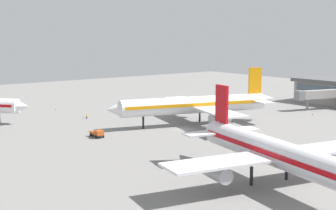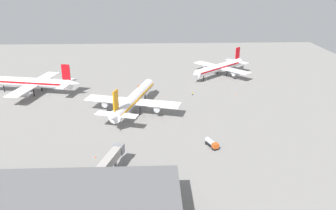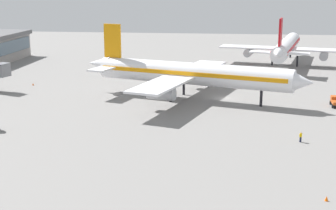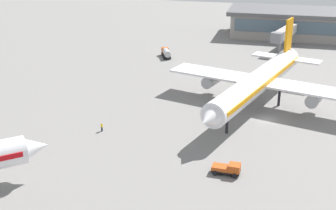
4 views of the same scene
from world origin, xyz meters
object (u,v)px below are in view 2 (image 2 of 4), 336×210
object	(u,v)px
pushback_tractor	(141,87)
safety_cone_near_gate	(237,94)
airplane_taxiing	(31,82)
airplane_distant	(220,67)
fuel_truck	(212,143)
airplane_at_gate	(133,99)
ground_crew_worker	(192,94)
safety_cone_mid_apron	(96,157)

from	to	relation	value
pushback_tractor	safety_cone_near_gate	distance (m)	48.30
airplane_taxiing	airplane_distant	xyz separation A→B (m)	(97.96, 26.90, -0.50)
fuel_truck	airplane_taxiing	bearing A→B (deg)	-149.22
airplane_taxiing	safety_cone_near_gate	bearing A→B (deg)	-171.34
fuel_truck	safety_cone_near_gate	world-z (taller)	fuel_truck
pushback_tractor	fuel_truck	xyz separation A→B (m)	(26.17, -64.27, 0.42)
fuel_truck	airplane_at_gate	bearing A→B (deg)	-162.14
pushback_tractor	safety_cone_near_gate	xyz separation A→B (m)	(47.11, -10.63, -0.67)
airplane_distant	safety_cone_near_gate	size ratio (longest dim) A/B	62.54
airplane_distant	ground_crew_worker	bearing A→B (deg)	17.59
airplane_distant	safety_cone_mid_apron	distance (m)	109.12
fuel_truck	safety_cone_near_gate	size ratio (longest dim) A/B	10.91
airplane_distant	airplane_at_gate	bearing A→B (deg)	6.32
safety_cone_mid_apron	safety_cone_near_gate	bearing A→B (deg)	44.96
airplane_at_gate	airplane_distant	bearing A→B (deg)	-24.73
fuel_truck	pushback_tractor	bearing A→B (deg)	179.75
airplane_at_gate	safety_cone_near_gate	size ratio (longest dim) A/B	84.48
fuel_truck	ground_crew_worker	distance (m)	53.67
ground_crew_worker	safety_cone_near_gate	xyz separation A→B (m)	(21.97, -0.02, -0.55)
airplane_at_gate	ground_crew_worker	distance (m)	34.34
ground_crew_worker	safety_cone_near_gate	bearing A→B (deg)	139.17
airplane_distant	pushback_tractor	xyz separation A→B (m)	(-44.29, -22.40, -4.17)
pushback_tractor	airplane_taxiing	bearing A→B (deg)	8.04
airplane_at_gate	fuel_truck	bearing A→B (deg)	-123.09
airplane_distant	fuel_truck	distance (m)	88.62
pushback_tractor	ground_crew_worker	distance (m)	27.29
airplane_taxiing	fuel_truck	bearing A→B (deg)	155.32
pushback_tractor	safety_cone_mid_apron	size ratio (longest dim) A/B	7.50
airplane_at_gate	safety_cone_near_gate	bearing A→B (deg)	-51.40
fuel_truck	ground_crew_worker	world-z (taller)	fuel_truck
safety_cone_mid_apron	airplane_distant	bearing A→B (deg)	58.42
airplane_taxiing	pushback_tractor	xyz separation A→B (m)	(53.67, 4.50, -4.67)
pushback_tractor	fuel_truck	distance (m)	69.39
airplane_at_gate	airplane_distant	size ratio (longest dim) A/B	1.35
safety_cone_near_gate	safety_cone_mid_apron	distance (m)	84.68
airplane_distant	fuel_truck	bearing A→B (deg)	35.89
airplane_distant	ground_crew_worker	xyz separation A→B (m)	(-19.14, -33.01, -4.29)
pushback_tractor	ground_crew_worker	world-z (taller)	pushback_tractor
airplane_at_gate	ground_crew_worker	bearing A→B (deg)	-37.40
airplane_at_gate	safety_cone_mid_apron	bearing A→B (deg)	-178.01
pushback_tractor	safety_cone_mid_apron	bearing A→B (deg)	82.95
airplane_distant	ground_crew_worker	size ratio (longest dim) A/B	22.47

